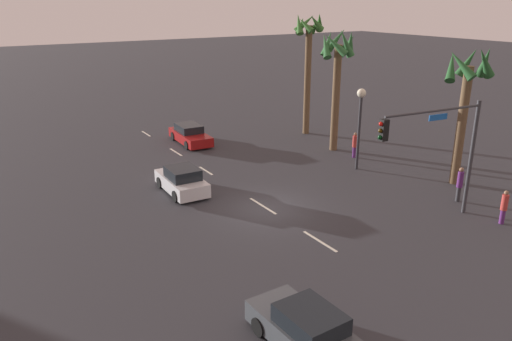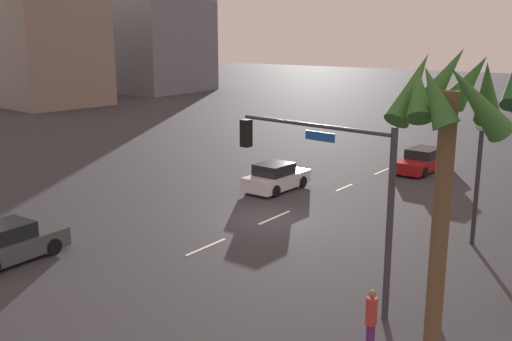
% 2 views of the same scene
% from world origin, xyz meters
% --- Properties ---
extents(ground_plane, '(220.00, 220.00, 0.00)m').
position_xyz_m(ground_plane, '(0.00, 0.00, 0.00)').
color(ground_plane, '#333338').
extents(lane_stripe_0, '(1.97, 0.14, 0.01)m').
position_xyz_m(lane_stripe_0, '(-18.00, 0.00, 0.01)').
color(lane_stripe_0, silver).
rests_on(lane_stripe_0, ground_plane).
extents(lane_stripe_1, '(2.05, 0.14, 0.01)m').
position_xyz_m(lane_stripe_1, '(-11.95, 0.00, 0.01)').
color(lane_stripe_1, silver).
rests_on(lane_stripe_1, ground_plane).
extents(lane_stripe_2, '(1.83, 0.14, 0.01)m').
position_xyz_m(lane_stripe_2, '(-7.12, 0.00, 0.01)').
color(lane_stripe_2, silver).
rests_on(lane_stripe_2, ground_plane).
extents(lane_stripe_3, '(2.51, 0.14, 0.01)m').
position_xyz_m(lane_stripe_3, '(-0.38, 0.00, 0.01)').
color(lane_stripe_3, silver).
rests_on(lane_stripe_3, ground_plane).
extents(lane_stripe_4, '(2.38, 0.14, 0.01)m').
position_xyz_m(lane_stripe_4, '(4.42, 0.00, 0.01)').
color(lane_stripe_4, silver).
rests_on(lane_stripe_4, ground_plane).
extents(car_0, '(4.07, 2.03, 1.50)m').
position_xyz_m(car_0, '(-4.50, -2.79, 0.68)').
color(car_0, silver).
rests_on(car_0, ground_plane).
extents(car_1, '(4.74, 2.11, 1.40)m').
position_xyz_m(car_1, '(-13.60, 1.90, 0.65)').
color(car_1, maroon).
rests_on(car_1, ground_plane).
extents(car_2, '(4.24, 2.01, 1.48)m').
position_xyz_m(car_2, '(9.93, -5.00, 0.68)').
color(car_2, '#474C51').
rests_on(car_2, ground_plane).
extents(traffic_signal, '(0.84, 6.05, 5.83)m').
position_xyz_m(traffic_signal, '(5.56, 6.19, 4.03)').
color(traffic_signal, '#38383D').
rests_on(traffic_signal, ground_plane).
extents(streetlamp, '(0.56, 0.56, 5.20)m').
position_xyz_m(streetlamp, '(-2.34, 8.44, 3.72)').
color(streetlamp, '#2D2D33').
rests_on(streetlamp, ground_plane).
extents(pedestrian_0, '(0.40, 0.40, 1.77)m').
position_xyz_m(pedestrian_0, '(-4.28, 9.99, 0.94)').
color(pedestrian_0, '#59266B').
rests_on(pedestrian_0, ground_plane).
extents(pedestrian_1, '(0.41, 0.41, 1.72)m').
position_xyz_m(pedestrian_1, '(7.62, 8.74, 0.92)').
color(pedestrian_1, '#59266B').
rests_on(pedestrian_1, ground_plane).
extents(pedestrian_2, '(0.40, 0.40, 1.93)m').
position_xyz_m(pedestrian_2, '(4.64, 9.35, 1.04)').
color(pedestrian_2, '#333338').
rests_on(pedestrian_2, ground_plane).
extents(palm_tree_1, '(2.84, 2.76, 8.61)m').
position_xyz_m(palm_tree_1, '(-6.48, 9.97, 6.17)').
color(palm_tree_1, brown).
rests_on(palm_tree_1, ground_plane).
extents(palm_tree_2, '(2.65, 2.66, 8.09)m').
position_xyz_m(palm_tree_2, '(2.71, 11.53, 5.58)').
color(palm_tree_2, brown).
rests_on(palm_tree_2, ground_plane).
extents(palm_tree_3, '(2.57, 2.47, 9.52)m').
position_xyz_m(palm_tree_3, '(-11.34, 11.14, 6.81)').
color(palm_tree_3, brown).
rests_on(palm_tree_3, ground_plane).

